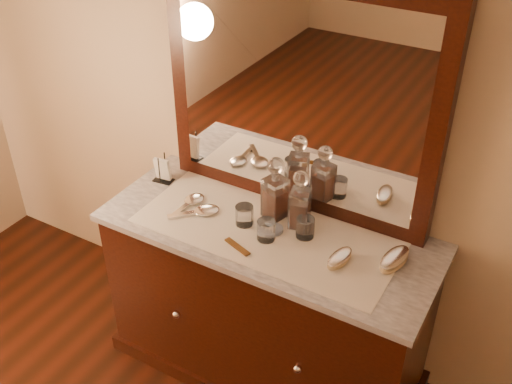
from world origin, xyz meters
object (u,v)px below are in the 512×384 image
mirror_frame (299,99)px  dresser_cabinet (267,305)px  hand_mirror_outer (192,201)px  brush_near (340,258)px  brush_far (394,259)px  napkin_rack (163,171)px  decanter_right (300,205)px  hand_mirror_inner (202,211)px  comb (237,247)px  pin_dish (274,229)px  decanter_left (275,194)px

mirror_frame → dresser_cabinet: bearing=-90.0°
hand_mirror_outer → brush_near: bearing=-3.5°
brush_near → brush_far: 0.21m
mirror_frame → napkin_rack: 0.77m
decanter_right → brush_far: decanter_right is taller
mirror_frame → brush_far: size_ratio=6.42×
dresser_cabinet → hand_mirror_outer: 0.59m
dresser_cabinet → hand_mirror_inner: size_ratio=6.88×
napkin_rack → hand_mirror_inner: 0.33m
brush_far → hand_mirror_outer: 0.92m
comb → pin_dish: bearing=85.3°
decanter_right → hand_mirror_outer: 0.50m
pin_dish → decanter_right: decanter_right is taller
dresser_cabinet → hand_mirror_inner: 0.55m
pin_dish → hand_mirror_inner: bearing=-172.6°
dresser_cabinet → decanter_left: bearing=101.7°
comb → brush_near: size_ratio=0.87×
dresser_cabinet → mirror_frame: size_ratio=1.17×
hand_mirror_outer → hand_mirror_inner: hand_mirror_inner is taller
dresser_cabinet → pin_dish: bearing=3.1°
pin_dish → napkin_rack: 0.64m
brush_near → hand_mirror_outer: size_ratio=0.73×
napkin_rack → brush_far: 1.14m
decanter_right → brush_far: (0.43, -0.04, -0.08)m
napkin_rack → hand_mirror_outer: (0.22, -0.09, -0.04)m
comb → brush_far: brush_far is taller
pin_dish → comb: pin_dish is taller
hand_mirror_inner → hand_mirror_outer: bearing=154.4°
brush_far → hand_mirror_inner: brush_far is taller
brush_far → comb: bearing=-159.5°
pin_dish → comb: 0.18m
pin_dish → hand_mirror_outer: (-0.41, -0.00, 0.00)m
hand_mirror_outer → hand_mirror_inner: size_ratio=1.04×
comb → napkin_rack: size_ratio=0.98×
pin_dish → hand_mirror_outer: size_ratio=0.38×
comb → decanter_right: size_ratio=0.50×
decanter_right → brush_near: (0.24, -0.14, -0.08)m
napkin_rack → hand_mirror_outer: napkin_rack is taller
hand_mirror_inner → comb: bearing=-26.3°
napkin_rack → mirror_frame: bearing=14.9°
mirror_frame → decanter_right: bearing=-57.2°
comb → decanter_left: decanter_left is taller
mirror_frame → pin_dish: size_ratio=15.05×
comb → brush_far: 0.62m
brush_far → hand_mirror_inner: bearing=-173.8°
decanter_left → decanter_right: 0.12m
dresser_cabinet → mirror_frame: 0.97m
pin_dish → napkin_rack: size_ratio=0.58×
comb → hand_mirror_outer: bearing=172.9°
napkin_rack → dresser_cabinet: bearing=-7.8°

